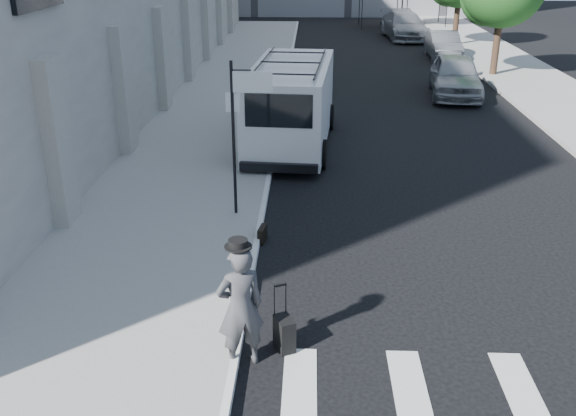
# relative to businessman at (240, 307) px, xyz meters

# --- Properties ---
(ground) EXTENTS (120.00, 120.00, 0.00)m
(ground) POSITION_rel_businessman_xyz_m (1.90, 2.29, -0.99)
(ground) COLOR black
(ground) RESTS_ON ground
(sidewalk_left) EXTENTS (4.50, 48.00, 0.15)m
(sidewalk_left) POSITION_rel_businessman_xyz_m (-2.35, 18.29, -0.92)
(sidewalk_left) COLOR gray
(sidewalk_left) RESTS_ON ground
(sidewalk_right) EXTENTS (4.00, 56.00, 0.15)m
(sidewalk_right) POSITION_rel_businessman_xyz_m (10.90, 22.29, -0.92)
(sidewalk_right) COLOR gray
(sidewalk_right) RESTS_ON ground
(sign_pole) EXTENTS (1.03, 0.07, 3.50)m
(sign_pole) POSITION_rel_businessman_xyz_m (-0.46, 5.49, 1.66)
(sign_pole) COLOR black
(sign_pole) RESTS_ON sidewalk_left
(businessman) EXTENTS (0.86, 0.73, 1.99)m
(businessman) POSITION_rel_businessman_xyz_m (0.00, 0.00, 0.00)
(businessman) COLOR #3E3E40
(businessman) RESTS_ON ground
(briefcase) EXTENTS (0.19, 0.45, 0.34)m
(briefcase) POSITION_rel_businessman_xyz_m (0.00, 4.29, -0.82)
(briefcase) COLOR black
(briefcase) RESTS_ON ground
(suitcase) EXTENTS (0.38, 0.46, 1.09)m
(suitcase) POSITION_rel_businessman_xyz_m (0.64, 0.39, -0.71)
(suitcase) COLOR black
(suitcase) RESTS_ON ground
(cargo_van) EXTENTS (2.80, 6.95, 2.54)m
(cargo_van) POSITION_rel_businessman_xyz_m (0.42, 11.39, 0.31)
(cargo_van) COLOR silver
(cargo_van) RESTS_ON ground
(parked_car_a) EXTENTS (2.54, 5.08, 1.66)m
(parked_car_a) POSITION_rel_businessman_xyz_m (6.90, 18.31, -0.16)
(parked_car_a) COLOR gray
(parked_car_a) RESTS_ON ground
(parked_car_b) EXTENTS (1.57, 4.29, 1.40)m
(parked_car_b) POSITION_rel_businessman_xyz_m (8.07, 27.23, -0.29)
(parked_car_b) COLOR #53575A
(parked_car_b) RESTS_ON ground
(parked_car_c) EXTENTS (2.92, 6.00, 1.68)m
(parked_car_c) POSITION_rel_businessman_xyz_m (6.90, 34.43, -0.15)
(parked_car_c) COLOR gray
(parked_car_c) RESTS_ON ground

